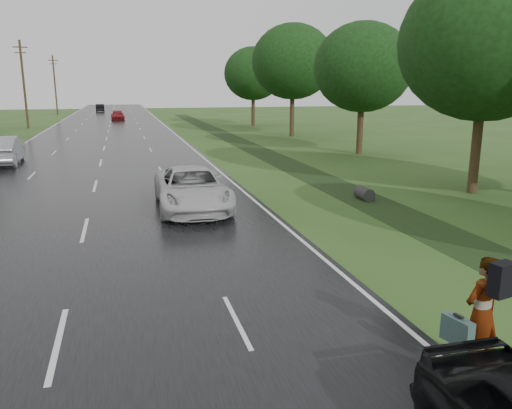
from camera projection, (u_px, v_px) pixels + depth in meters
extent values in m
plane|color=#2E4D1B|center=(58.00, 345.00, 9.52)|extent=(220.00, 220.00, 0.00)
cube|color=black|center=(108.00, 134.00, 51.81)|extent=(14.00, 180.00, 0.04)
cube|color=silver|center=(173.00, 132.00, 53.51)|extent=(0.12, 180.00, 0.01)
cube|color=silver|center=(38.00, 135.00, 50.11)|extent=(0.12, 180.00, 0.01)
cube|color=silver|center=(108.00, 134.00, 51.81)|extent=(0.12, 180.00, 0.01)
cube|color=black|center=(290.00, 165.00, 31.22)|extent=(2.20, 120.00, 0.01)
cylinder|color=#2D2D2D|center=(364.00, 194.00, 21.76)|extent=(0.56, 1.00, 0.56)
cylinder|color=#352115|center=(24.00, 85.00, 57.75)|extent=(0.26, 0.26, 10.00)
cube|color=#352115|center=(20.00, 47.00, 56.78)|extent=(1.60, 0.12, 0.12)
cube|color=#352115|center=(21.00, 53.00, 56.92)|extent=(1.20, 0.10, 0.10)
cylinder|color=#352115|center=(55.00, 86.00, 85.94)|extent=(0.26, 0.26, 10.00)
cube|color=#352115|center=(53.00, 60.00, 84.98)|extent=(1.60, 0.12, 0.12)
cube|color=#352115|center=(53.00, 64.00, 85.11)|extent=(1.20, 0.10, 0.10)
cylinder|color=#352115|center=(476.00, 151.00, 22.77)|extent=(0.44, 0.44, 3.84)
ellipsoid|color=black|center=(487.00, 42.00, 21.67)|extent=(7.60, 7.60, 6.84)
cylinder|color=#352115|center=(360.00, 130.00, 36.26)|extent=(0.44, 0.44, 3.52)
ellipsoid|color=black|center=(363.00, 67.00, 35.25)|extent=(7.00, 7.00, 6.30)
cylinder|color=#352115|center=(292.00, 115.00, 49.25)|extent=(0.44, 0.44, 4.16)
ellipsoid|color=black|center=(293.00, 62.00, 48.08)|extent=(8.00, 8.00, 7.20)
cylinder|color=#352115|center=(253.00, 111.00, 62.39)|extent=(0.44, 0.44, 3.68)
ellipsoid|color=black|center=(253.00, 74.00, 61.34)|extent=(7.20, 7.20, 6.48)
imported|color=#A5998C|center=(482.00, 313.00, 8.54)|extent=(0.83, 0.64, 2.05)
cube|color=black|center=(502.00, 279.00, 8.11)|extent=(0.45, 0.33, 0.57)
cube|color=#3A5552|center=(457.00, 331.00, 8.50)|extent=(0.31, 0.60, 0.46)
cube|color=black|center=(459.00, 316.00, 8.44)|extent=(0.09, 0.20, 0.04)
imported|color=silver|center=(192.00, 189.00, 19.79)|extent=(2.83, 5.95, 1.64)
imported|color=gray|center=(3.00, 150.00, 31.16)|extent=(2.05, 5.46, 1.78)
imported|color=maroon|center=(118.00, 116.00, 72.40)|extent=(2.00, 4.65, 1.34)
imported|color=black|center=(100.00, 108.00, 96.63)|extent=(1.70, 4.56, 1.49)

